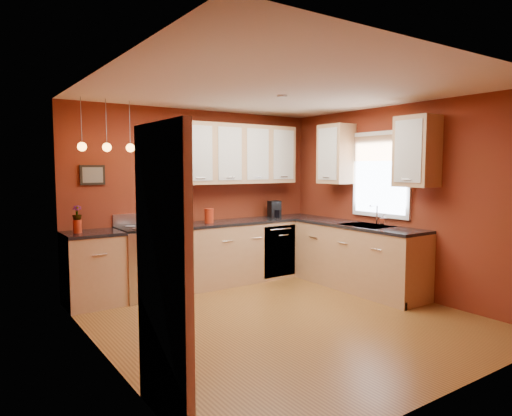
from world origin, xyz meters
TOP-DOWN VIEW (x-y plane):
  - floor at (0.00, 0.00)m, footprint 4.20×4.20m
  - ceiling at (0.00, 0.00)m, footprint 4.00×4.20m
  - wall_back at (0.00, 2.10)m, footprint 4.00×0.02m
  - wall_front at (0.00, -2.10)m, footprint 4.00×0.02m
  - wall_left at (-2.00, 0.00)m, footprint 0.02×4.20m
  - wall_right at (2.00, 0.00)m, footprint 0.02×4.20m
  - base_cabinets_back_left at (-1.65, 1.80)m, footprint 0.70×0.60m
  - base_cabinets_back_right at (0.73, 1.80)m, footprint 2.54×0.60m
  - base_cabinets_right at (1.70, 0.45)m, footprint 0.60×2.10m
  - counter_back_left at (-1.65, 1.80)m, footprint 0.70×0.62m
  - counter_back_right at (0.73, 1.80)m, footprint 2.54×0.62m
  - counter_right at (1.70, 0.45)m, footprint 0.62×2.10m
  - gas_range at (-0.92, 1.80)m, footprint 0.76×0.64m
  - dishwasher_front at (1.10, 1.51)m, footprint 0.60×0.02m
  - sink at (1.70, 0.30)m, footprint 0.50×0.70m
  - window at (1.97, 0.30)m, footprint 0.06×1.02m
  - door_left_wall at (-1.97, -1.20)m, footprint 0.12×0.82m
  - upper_cabinets_back at (0.60, 1.93)m, footprint 2.00×0.35m
  - upper_cabinets_right at (1.82, 0.32)m, footprint 0.35×1.95m
  - wall_picture at (-1.55, 2.08)m, footprint 0.32×0.03m
  - pendant_lights at (-1.45, 1.75)m, footprint 0.71×0.11m
  - red_canister at (-0.00, 1.76)m, footprint 0.14×0.14m
  - red_vase at (-1.83, 1.80)m, footprint 0.10×0.10m
  - flowers at (-1.83, 1.80)m, footprint 0.13×0.13m
  - coffee_maker at (1.27, 1.87)m, footprint 0.20×0.20m
  - soap_pump at (1.80, 0.09)m, footprint 0.10×0.10m
  - dish_towel at (-1.01, 1.47)m, footprint 0.23×0.02m

SIDE VIEW (x-z plane):
  - floor at x=0.00m, z-range 0.00..0.00m
  - base_cabinets_back_left at x=-1.65m, z-range 0.00..0.90m
  - base_cabinets_back_right at x=0.73m, z-range 0.00..0.90m
  - base_cabinets_right at x=1.70m, z-range 0.00..0.90m
  - dishwasher_front at x=1.10m, z-range 0.05..0.85m
  - gas_range at x=-0.92m, z-range -0.07..1.04m
  - dish_towel at x=-1.01m, z-range 0.36..0.68m
  - sink at x=1.70m, z-range 0.75..1.08m
  - counter_back_left at x=-1.65m, z-range 0.90..0.94m
  - counter_back_right at x=0.73m, z-range 0.90..0.94m
  - counter_right at x=1.70m, z-range 0.90..0.94m
  - red_vase at x=-1.83m, z-range 0.94..1.11m
  - door_left_wall at x=-1.97m, z-range 0.00..2.05m
  - soap_pump at x=1.80m, z-range 0.94..1.11m
  - red_canister at x=0.00m, z-range 0.94..1.15m
  - coffee_maker at x=1.27m, z-range 0.93..1.19m
  - flowers at x=-1.83m, z-range 1.09..1.28m
  - wall_back at x=0.00m, z-range 0.00..2.60m
  - wall_front at x=0.00m, z-range 0.00..2.60m
  - wall_left at x=-2.00m, z-range 0.00..2.60m
  - wall_right at x=2.00m, z-range 0.00..2.60m
  - wall_picture at x=-1.55m, z-range 1.52..1.78m
  - window at x=1.97m, z-range 1.08..2.30m
  - upper_cabinets_back at x=0.60m, z-range 1.50..2.40m
  - upper_cabinets_right at x=1.82m, z-range 1.50..2.40m
  - pendant_lights at x=-1.45m, z-range 1.68..2.34m
  - ceiling at x=0.00m, z-range 2.59..2.61m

